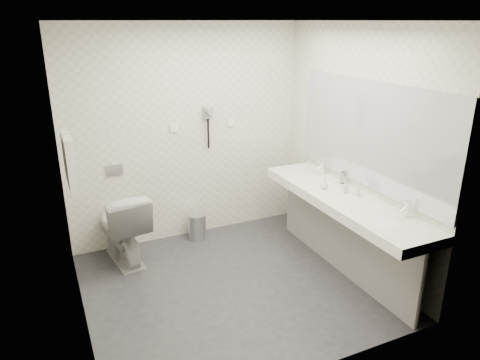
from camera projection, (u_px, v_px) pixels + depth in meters
name	position (u px, v px, depth m)	size (l,w,h in m)	color
floor	(233.00, 285.00, 4.48)	(2.80, 2.80, 0.00)	#2A2A2F
ceiling	(231.00, 21.00, 3.63)	(2.80, 2.80, 0.00)	silver
wall_back	(187.00, 135.00, 5.17)	(2.80, 2.80, 0.00)	beige
wall_front	(311.00, 222.00, 2.94)	(2.80, 2.80, 0.00)	beige
wall_left	(69.00, 190.00, 3.50)	(2.60, 2.60, 0.00)	beige
wall_right	(356.00, 149.00, 4.61)	(2.60, 2.60, 0.00)	beige
vanity_counter	(343.00, 200.00, 4.48)	(0.55, 2.20, 0.10)	silver
vanity_panel	(342.00, 238.00, 4.63)	(0.03, 2.15, 0.75)	gray
vanity_post_near	(420.00, 289.00, 3.75)	(0.06, 0.06, 0.75)	silver
vanity_post_far	(292.00, 202.00, 5.53)	(0.06, 0.06, 0.75)	silver
mirror	(370.00, 135.00, 4.36)	(0.02, 2.20, 1.05)	#B2BCC6
basin_near	(389.00, 222.00, 3.91)	(0.40, 0.31, 0.05)	white
basin_far	(308.00, 178.00, 5.02)	(0.40, 0.31, 0.05)	white
faucet_near	(407.00, 209.00, 3.96)	(0.04, 0.04, 0.15)	silver
faucet_far	(323.00, 168.00, 5.07)	(0.04, 0.04, 0.15)	silver
soap_bottle_a	(345.00, 187.00, 4.54)	(0.05, 0.05, 0.12)	silver
soap_bottle_b	(324.00, 184.00, 4.63)	(0.08, 0.08, 0.10)	silver
soap_bottle_c	(358.00, 190.00, 4.43)	(0.05, 0.05, 0.13)	silver
glass_left	(344.00, 178.00, 4.79)	(0.07, 0.07, 0.12)	silver
toilet	(122.00, 226.00, 4.82)	(0.46, 0.80, 0.81)	white
flush_plate	(115.00, 170.00, 4.92)	(0.18, 0.02, 0.12)	#B2B5BA
pedal_bin	(197.00, 227.00, 5.39)	(0.22, 0.22, 0.30)	#B2B5BA
bin_lid	(197.00, 215.00, 5.34)	(0.22, 0.22, 0.01)	#B2B5BA
towel_rail	(65.00, 136.00, 3.89)	(0.02, 0.02, 0.62)	silver
towel_near	(71.00, 165.00, 3.85)	(0.07, 0.24, 0.48)	silver
towel_far	(68.00, 156.00, 4.09)	(0.07, 0.24, 0.48)	silver
dryer_cradle	(207.00, 112.00, 5.15)	(0.10, 0.04, 0.14)	gray
dryer_barrel	(209.00, 111.00, 5.08)	(0.08, 0.08, 0.14)	gray
dryer_cord	(208.00, 134.00, 5.23)	(0.02, 0.02, 0.35)	black
switch_plate_a	(174.00, 128.00, 5.06)	(0.09, 0.02, 0.09)	white
switch_plate_b	(231.00, 122.00, 5.34)	(0.09, 0.02, 0.09)	white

